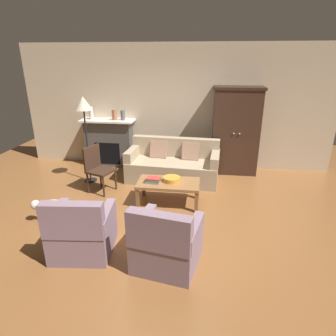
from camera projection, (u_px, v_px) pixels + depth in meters
name	position (u px, v px, depth m)	size (l,w,h in m)	color
ground_plane	(157.00, 215.00, 4.90)	(9.60, 9.60, 0.00)	brown
back_wall	(175.00, 107.00, 6.76)	(7.20, 0.10, 2.80)	beige
fireplace	(109.00, 142.00, 7.02)	(1.26, 0.48, 1.12)	#4C4947
armoire	(236.00, 131.00, 6.44)	(1.06, 0.57, 1.91)	#382319
couch	(173.00, 165.00, 6.23)	(1.97, 0.97, 0.86)	tan
coffee_table	(168.00, 185.00, 5.17)	(1.10, 0.60, 0.42)	olive
fruit_bowl	(172.00, 179.00, 5.17)	(0.30, 0.30, 0.08)	orange
book_stack	(153.00, 180.00, 5.11)	(0.26, 0.19, 0.09)	gray
mantel_vase_cream	(91.00, 113.00, 6.80)	(0.09, 0.09, 0.29)	beige
mantel_vase_terracotta	(114.00, 115.00, 6.74)	(0.12, 0.12, 0.23)	#A86042
mantel_vase_slate	(123.00, 115.00, 6.72)	(0.10, 0.10, 0.23)	#565B66
armchair_near_left	(82.00, 232.00, 3.86)	(0.85, 0.84, 0.88)	gray
armchair_near_right	(166.00, 244.00, 3.62)	(0.89, 0.89, 0.88)	gray
side_chair_wooden	(97.00, 166.00, 5.63)	(0.56, 0.56, 0.90)	#382319
floor_lamp	(84.00, 109.00, 5.71)	(0.36, 0.36, 1.78)	black
dog	(50.00, 207.00, 4.66)	(0.54, 0.34, 0.39)	beige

